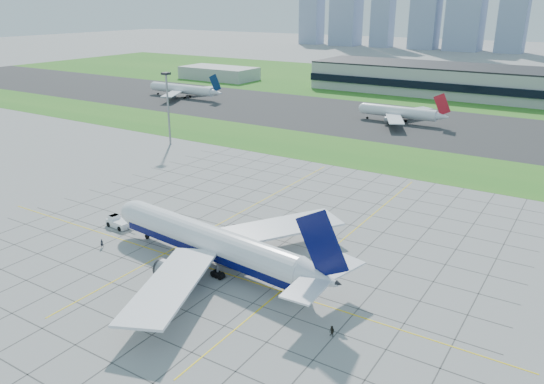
# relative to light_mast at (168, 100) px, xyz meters

# --- Properties ---
(ground) EXTENTS (1400.00, 1400.00, 0.00)m
(ground) POSITION_rel_light_mast_xyz_m (70.00, -65.00, -16.18)
(ground) COLOR #979792
(ground) RESTS_ON ground
(grass_median) EXTENTS (700.00, 35.00, 0.04)m
(grass_median) POSITION_rel_light_mast_xyz_m (70.00, 25.00, -16.16)
(grass_median) COLOR #287020
(grass_median) RESTS_ON ground
(asphalt_taxiway) EXTENTS (700.00, 75.00, 0.04)m
(asphalt_taxiway) POSITION_rel_light_mast_xyz_m (70.00, 80.00, -16.15)
(asphalt_taxiway) COLOR #383838
(asphalt_taxiway) RESTS_ON ground
(grass_far) EXTENTS (700.00, 145.00, 0.04)m
(grass_far) POSITION_rel_light_mast_xyz_m (70.00, 190.00, -16.16)
(grass_far) COLOR #287020
(grass_far) RESTS_ON ground
(apron_markings) EXTENTS (120.00, 130.00, 0.03)m
(apron_markings) POSITION_rel_light_mast_xyz_m (70.43, -53.91, -16.17)
(apron_markings) COLOR #474744
(apron_markings) RESTS_ON ground
(service_block) EXTENTS (50.00, 25.00, 8.00)m
(service_block) POSITION_rel_light_mast_xyz_m (-90.00, 145.00, -12.18)
(service_block) COLOR #B7B7B2
(service_block) RESTS_ON ground
(light_mast) EXTENTS (2.50, 2.50, 25.60)m
(light_mast) POSITION_rel_light_mast_xyz_m (0.00, 0.00, 0.00)
(light_mast) COLOR gray
(light_mast) RESTS_ON ground
(airliner) EXTENTS (56.90, 57.41, 17.92)m
(airliner) POSITION_rel_light_mast_xyz_m (71.38, -65.63, -11.28)
(airliner) COLOR white
(airliner) RESTS_ON ground
(pushback_tug) EXTENTS (9.12, 3.69, 2.51)m
(pushback_tug) POSITION_rel_light_mast_xyz_m (41.36, -62.41, -15.07)
(pushback_tug) COLOR white
(pushback_tug) RESTS_ON ground
(crew_near) EXTENTS (0.80, 0.77, 1.84)m
(crew_near) POSITION_rel_light_mast_xyz_m (46.94, -71.88, -15.26)
(crew_near) COLOR black
(crew_near) RESTS_ON ground
(crew_far) EXTENTS (1.08, 0.95, 1.86)m
(crew_far) POSITION_rel_light_mast_xyz_m (101.72, -74.40, -15.25)
(crew_far) COLOR black
(crew_far) RESTS_ON ground
(distant_jet_0) EXTENTS (46.61, 42.66, 14.08)m
(distant_jet_0) POSITION_rel_light_mast_xyz_m (-62.26, 77.83, -11.69)
(distant_jet_0) COLOR white
(distant_jet_0) RESTS_ON ground
(distant_jet_1) EXTENTS (37.33, 42.66, 14.08)m
(distant_jet_1) POSITION_rel_light_mast_xyz_m (57.66, 79.62, -11.70)
(distant_jet_1) COLOR white
(distant_jet_1) RESTS_ON ground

